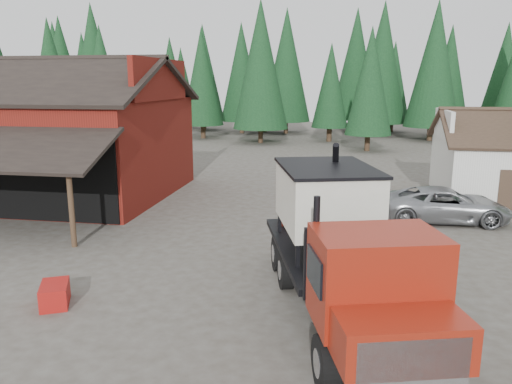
# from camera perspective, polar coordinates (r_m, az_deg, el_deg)

# --- Properties ---
(ground) EXTENTS (120.00, 120.00, 0.00)m
(ground) POSITION_cam_1_polar(r_m,az_deg,el_deg) (15.61, -5.62, -9.85)
(ground) COLOR #443E35
(ground) RESTS_ON ground
(red_barn) EXTENTS (12.80, 13.63, 7.18)m
(red_barn) POSITION_cam_1_polar(r_m,az_deg,el_deg) (28.29, -22.16, 5.09)
(red_barn) COLOR maroon
(red_barn) RESTS_ON ground
(conifer_backdrop) EXTENTS (76.00, 16.00, 16.00)m
(conifer_backdrop) POSITION_cam_1_polar(r_m,az_deg,el_deg) (56.33, 5.91, 6.51)
(conifer_backdrop) COLOR black
(conifer_backdrop) RESTS_ON ground
(near_pine_a) EXTENTS (4.40, 4.40, 11.40)m
(near_pine_a) POSITION_cam_1_polar(r_m,az_deg,el_deg) (49.28, -22.37, 12.23)
(near_pine_a) COLOR #382619
(near_pine_a) RESTS_ON ground
(near_pine_b) EXTENTS (3.96, 3.96, 10.40)m
(near_pine_b) POSITION_cam_1_polar(r_m,az_deg,el_deg) (43.92, 12.92, 12.25)
(near_pine_b) COLOR #382619
(near_pine_b) RESTS_ON ground
(near_pine_d) EXTENTS (5.28, 5.28, 13.40)m
(near_pine_d) POSITION_cam_1_polar(r_m,az_deg,el_deg) (48.55, 0.54, 14.34)
(near_pine_d) COLOR #382619
(near_pine_d) RESTS_ON ground
(feed_truck) EXTENTS (4.94, 9.69, 4.23)m
(feed_truck) POSITION_cam_1_polar(r_m,az_deg,el_deg) (12.79, 9.65, -5.67)
(feed_truck) COLOR black
(feed_truck) RESTS_ON ground
(silver_car) EXTENTS (5.43, 2.73, 1.47)m
(silver_car) POSITION_cam_1_polar(r_m,az_deg,el_deg) (22.91, 20.90, -1.37)
(silver_car) COLOR #999BA0
(silver_car) RESTS_ON ground
(equip_box) EXTENTS (1.11, 1.29, 0.60)m
(equip_box) POSITION_cam_1_polar(r_m,az_deg,el_deg) (14.80, -22.01, -10.80)
(equip_box) COLOR #9C1411
(equip_box) RESTS_ON ground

